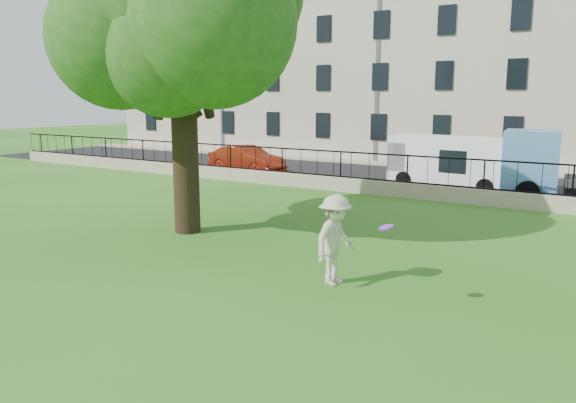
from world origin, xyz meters
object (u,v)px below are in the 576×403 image
Objects in this scene: tree at (179,9)px; red_sedan at (246,160)px; frisbee at (386,227)px; white_van at (453,163)px; man at (335,240)px.

tree reaches higher than red_sedan.
frisbee reaches higher than red_sedan.
man is at bearing -78.17° from white_van.
frisbee is at bearing -73.04° from white_van.
man reaches higher than frisbee.
tree reaches higher than frisbee.
white_van is (10.66, 0.98, 0.41)m from red_sedan.
frisbee is 19.91m from red_sedan.
frisbee is 0.05× the size of white_van.
red_sedan is at bearing -169.49° from white_van.
white_van is (-3.17, 15.29, -0.49)m from frisbee.
white_van is at bearing 101.70° from frisbee.
red_sedan is (-12.33, 13.47, -0.26)m from man.
tree is 2.23× the size of red_sedan.
man is at bearing -17.81° from tree.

